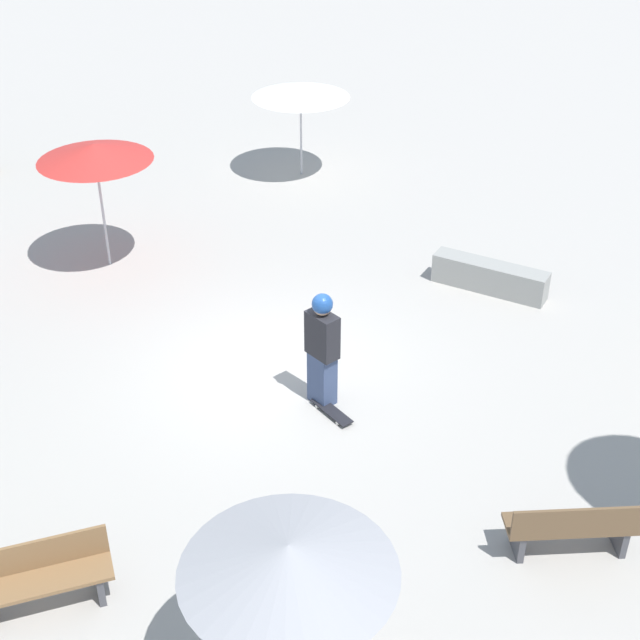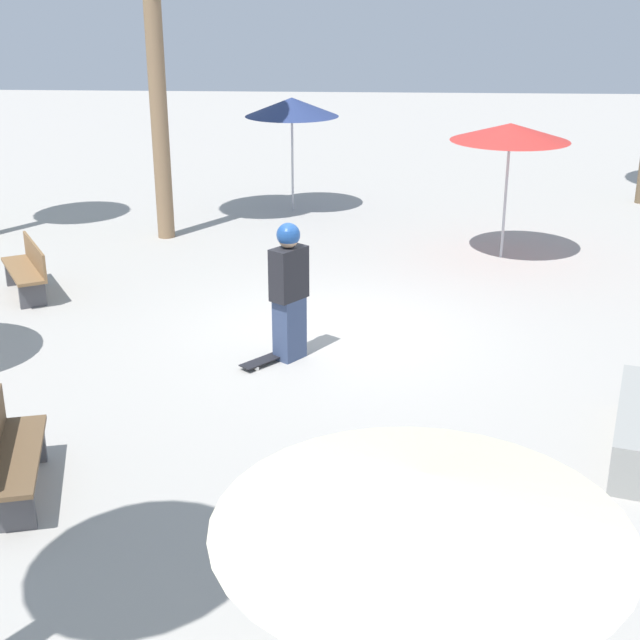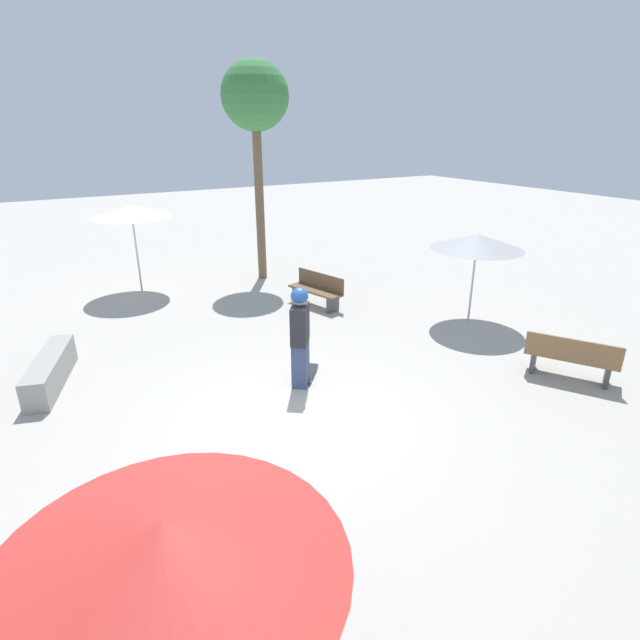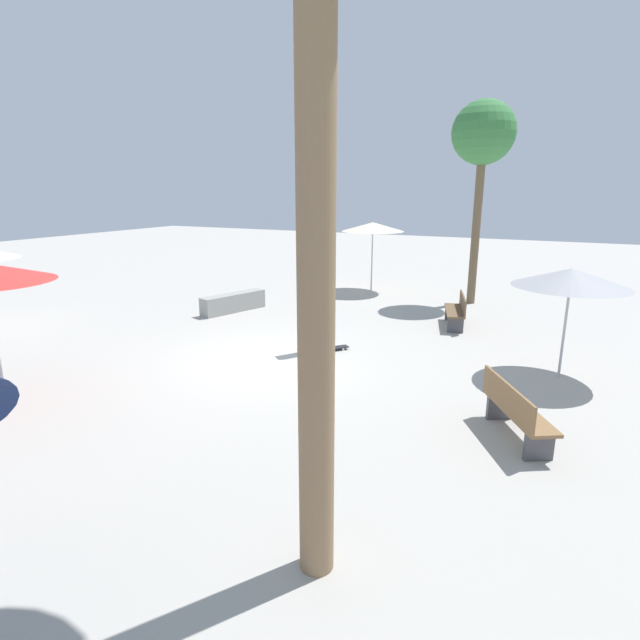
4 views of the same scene
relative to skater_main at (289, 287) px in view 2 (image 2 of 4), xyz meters
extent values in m
plane|color=#ADA8A0|center=(0.57, 0.86, -1.00)|extent=(60.00, 60.00, 0.00)
cube|color=#38476B|center=(0.00, 0.00, -0.58)|extent=(0.45, 0.47, 0.84)
cube|color=#232328|center=(0.00, 0.00, 0.18)|extent=(0.52, 0.56, 0.69)
sphere|color=tan|center=(0.00, 0.00, 0.67)|extent=(0.27, 0.27, 0.27)
sphere|color=#1E478C|center=(0.00, 0.00, 0.70)|extent=(0.31, 0.31, 0.31)
cube|color=black|center=(-0.29, -0.20, -0.94)|extent=(0.68, 0.73, 0.02)
cylinder|color=silver|center=(-0.39, -0.44, -0.97)|extent=(0.06, 0.06, 0.05)
cylinder|color=silver|center=(-0.52, -0.33, -0.97)|extent=(0.06, 0.06, 0.05)
cylinder|color=silver|center=(-0.06, -0.07, -0.97)|extent=(0.06, 0.06, 0.05)
cylinder|color=silver|center=(-0.19, 0.04, -0.97)|extent=(0.06, 0.06, 0.05)
cube|color=gray|center=(3.90, -2.30, -0.73)|extent=(1.03, 2.13, 0.54)
cube|color=#47474C|center=(-4.13, 1.75, -0.80)|extent=(0.38, 0.27, 0.40)
cube|color=#47474C|center=(-4.77, 2.83, -0.80)|extent=(0.38, 0.27, 0.40)
cube|color=olive|center=(-4.45, 2.29, -0.57)|extent=(1.19, 1.60, 0.05)
cube|color=olive|center=(-4.28, 2.39, -0.35)|extent=(0.85, 1.40, 0.40)
cube|color=#47474C|center=(-2.49, -2.92, -0.80)|extent=(0.40, 0.18, 0.40)
cube|color=#47474C|center=(-2.16, -4.13, -0.80)|extent=(0.40, 0.18, 0.40)
cube|color=brown|center=(-2.33, -3.52, -0.57)|extent=(0.84, 1.66, 0.05)
cylinder|color=#B7B7BC|center=(-0.66, 8.24, 0.15)|extent=(0.05, 0.05, 2.29)
cone|color=navy|center=(-0.66, 8.24, 1.23)|extent=(2.00, 2.00, 0.39)
cone|color=beige|center=(1.32, -7.03, 1.27)|extent=(2.17, 2.17, 0.31)
cylinder|color=#B7B7BC|center=(3.44, 4.87, 0.16)|extent=(0.05, 0.05, 2.31)
cone|color=red|center=(3.44, 4.87, 1.27)|extent=(2.09, 2.09, 0.31)
cylinder|color=#896B4C|center=(-2.96, 5.89, 2.19)|extent=(0.33, 0.33, 6.38)
camera|label=1|loc=(-10.53, -2.15, 7.12)|focal=50.00mm
camera|label=2|loc=(1.03, -10.91, 3.70)|focal=50.00mm
camera|label=3|loc=(3.76, 7.12, 3.43)|focal=28.00mm
camera|label=4|loc=(-4.80, 9.53, 2.54)|focal=28.00mm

